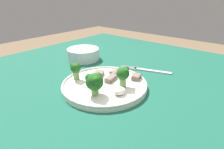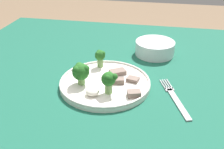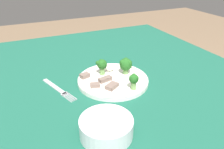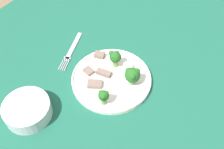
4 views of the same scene
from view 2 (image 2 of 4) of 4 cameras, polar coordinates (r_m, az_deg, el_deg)
table at (r=0.76m, az=-0.57°, el=-9.88°), size 1.15×1.19×0.73m
dinner_plate at (r=0.74m, az=-1.53°, el=-1.83°), size 0.26×0.26×0.02m
fork at (r=0.71m, az=13.53°, el=-5.03°), size 0.08×0.19×0.00m
cream_bowl at (r=0.94m, az=9.30°, el=5.66°), size 0.14×0.14×0.05m
broccoli_floret_near_rim_left at (r=0.67m, az=-0.39°, el=-1.19°), size 0.04×0.04×0.06m
broccoli_floret_center_left at (r=0.81m, az=-2.62°, el=3.99°), size 0.03×0.03×0.05m
broccoli_floret_back_left at (r=0.72m, az=-6.83°, el=0.64°), size 0.05×0.05×0.06m
meat_slice_front_slice at (r=0.78m, az=1.26°, el=0.52°), size 0.05×0.05×0.01m
meat_slice_middle_slice at (r=0.74m, az=4.57°, el=-1.06°), size 0.04×0.03×0.01m
meat_slice_rear_slice at (r=0.68m, az=4.82°, el=-4.18°), size 0.04×0.03×0.02m
meat_slice_edge_slice at (r=0.73m, az=0.78°, el=-1.39°), size 0.05×0.03×0.01m
sauce_dollop at (r=0.68m, az=-4.28°, el=-3.77°), size 0.04×0.03×0.02m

